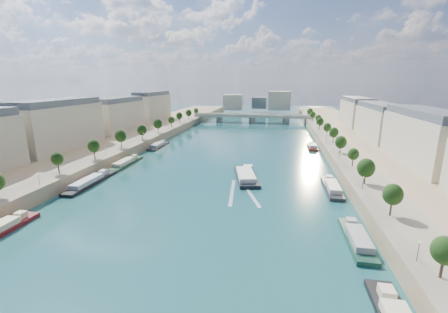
% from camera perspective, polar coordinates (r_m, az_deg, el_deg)
% --- Properties ---
extents(ground, '(700.00, 700.00, 0.00)m').
position_cam_1_polar(ground, '(158.75, 0.95, 0.03)').
color(ground, '#0D373C').
rests_on(ground, ground).
extents(quay_left, '(44.00, 520.00, 5.00)m').
position_cam_1_polar(quay_left, '(183.88, -21.78, 1.77)').
color(quay_left, '#9E8460').
rests_on(quay_left, ground).
extents(quay_right, '(44.00, 520.00, 5.00)m').
position_cam_1_polar(quay_right, '(163.04, 26.78, -0.24)').
color(quay_right, '#9E8460').
rests_on(quay_right, ground).
extents(pave_left, '(14.00, 520.00, 0.10)m').
position_cam_1_polar(pave_left, '(175.91, -17.70, 2.44)').
color(pave_left, gray).
rests_on(pave_left, quay_left).
extents(pave_right, '(14.00, 520.00, 0.10)m').
position_cam_1_polar(pave_right, '(158.81, 21.69, 0.89)').
color(pave_right, gray).
rests_on(pave_right, quay_right).
extents(trees_left, '(4.80, 268.80, 8.26)m').
position_cam_1_polar(trees_left, '(175.77, -16.96, 4.29)').
color(trees_left, '#382B1E').
rests_on(trees_left, ground).
extents(trees_right, '(4.80, 268.80, 8.26)m').
position_cam_1_polar(trees_right, '(167.03, 20.55, 3.51)').
color(trees_right, '#382B1E').
rests_on(trees_right, ground).
extents(lamps_left, '(0.36, 200.36, 4.28)m').
position_cam_1_polar(lamps_left, '(164.66, -18.00, 2.62)').
color(lamps_left, black).
rests_on(lamps_left, ground).
extents(lamps_right, '(0.36, 200.36, 4.28)m').
position_cam_1_polar(lamps_right, '(162.24, 19.90, 2.30)').
color(lamps_right, black).
rests_on(lamps_right, ground).
extents(buildings_left, '(16.00, 226.00, 23.20)m').
position_cam_1_polar(buildings_left, '(198.69, -23.54, 6.55)').
color(buildings_left, beige).
rests_on(buildings_left, ground).
extents(buildings_right, '(16.00, 226.00, 23.20)m').
position_cam_1_polar(buildings_right, '(175.90, 30.29, 4.95)').
color(buildings_right, beige).
rests_on(buildings_right, ground).
extents(skyline, '(79.00, 42.00, 22.00)m').
position_cam_1_polar(skyline, '(372.82, 7.09, 10.36)').
color(skyline, beige).
rests_on(skyline, ground).
extents(bridge, '(112.00, 12.00, 8.15)m').
position_cam_1_polar(bridge, '(290.87, 5.39, 7.46)').
color(bridge, '#C1B79E').
rests_on(bridge, ground).
extents(tour_barge, '(13.62, 28.29, 3.75)m').
position_cam_1_polar(tour_barge, '(123.48, 4.22, -3.68)').
color(tour_barge, black).
rests_on(tour_barge, ground).
extents(wake, '(13.27, 25.99, 0.04)m').
position_cam_1_polar(wake, '(108.23, 3.24, -6.84)').
color(wake, silver).
rests_on(wake, ground).
extents(moored_barges_left, '(5.00, 161.57, 3.60)m').
position_cam_1_polar(moored_barges_left, '(126.76, -24.19, -4.54)').
color(moored_barges_left, '#181D36').
rests_on(moored_barges_left, ground).
extents(moored_barges_right, '(5.00, 157.56, 3.60)m').
position_cam_1_polar(moored_barges_right, '(105.09, 21.01, -7.99)').
color(moored_barges_right, black).
rests_on(moored_barges_right, ground).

